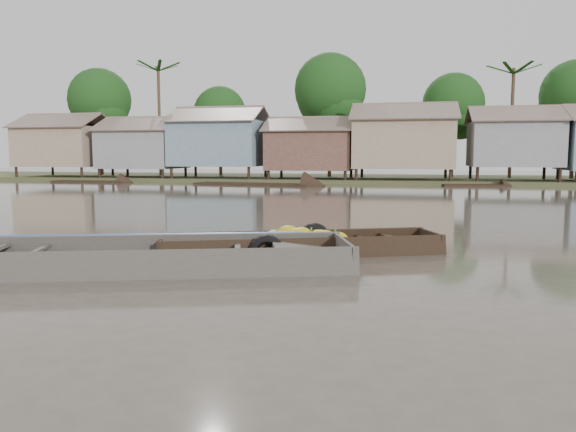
# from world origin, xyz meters

# --- Properties ---
(ground) EXTENTS (120.00, 120.00, 0.00)m
(ground) POSITION_xyz_m (0.00, 0.00, 0.00)
(ground) COLOR #4B4239
(ground) RESTS_ON ground
(riverbank) EXTENTS (120.00, 12.47, 10.22)m
(riverbank) POSITION_xyz_m (3.03, 31.86, 3.07)
(riverbank) COLOR #384723
(riverbank) RESTS_ON ground
(banana_boat) EXTENTS (5.65, 3.27, 0.77)m
(banana_boat) POSITION_xyz_m (0.71, 1.38, 0.14)
(banana_boat) COLOR black
(banana_boat) RESTS_ON ground
(viewer_boat) EXTENTS (7.63, 4.07, 0.60)m
(viewer_boat) POSITION_xyz_m (-1.73, -0.63, 0.06)
(viewer_boat) COLOR #413B37
(viewer_boat) RESTS_ON ground
(distant_boats) EXTENTS (46.82, 14.23, 0.35)m
(distant_boats) POSITION_xyz_m (8.15, 23.77, -0.05)
(distant_boats) COLOR black
(distant_boats) RESTS_ON ground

